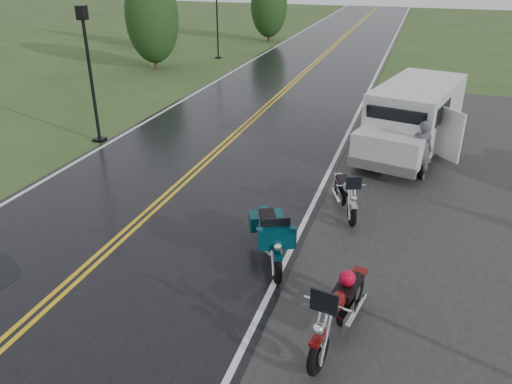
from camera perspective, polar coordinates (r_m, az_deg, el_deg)
ground at (r=11.32m, az=-16.98°, el=-6.84°), size 120.00×120.00×0.00m
road at (r=19.52m, az=-0.56°, el=8.13°), size 8.00×100.00×0.04m
motorcycle_red at (r=7.76m, az=7.22°, el=-16.30°), size 1.28×2.48×1.39m
motorcycle_teal at (r=9.57m, az=2.42°, el=-7.21°), size 1.71×2.42×1.35m
motorcycle_silver at (r=11.76m, az=11.00°, el=-1.50°), size 1.41×2.16×1.20m
van_white at (r=15.27m, az=12.37°, el=6.88°), size 3.42×6.05×2.24m
person_at_van at (r=14.72m, az=18.30°, el=4.41°), size 0.65×0.44×1.73m
lamp_post_near_left at (r=17.61m, az=-18.36°, el=12.43°), size 0.38×0.38×4.48m
lamp_post_far_left at (r=32.00m, az=-4.44°, el=18.46°), size 0.34×0.34×3.93m
tree_left_mid at (r=29.36m, az=-11.72°, el=18.01°), size 2.91×2.91×4.54m
tree_left_far at (r=38.63m, az=1.48°, el=19.82°), size 2.64×2.64×4.06m
pine_left_far at (r=37.39m, az=-12.80°, el=20.00°), size 2.54×2.54×5.29m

